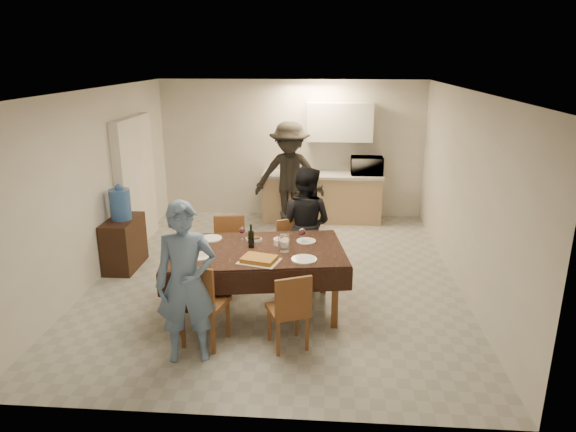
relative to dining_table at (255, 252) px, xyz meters
name	(u,v)px	position (x,y,z in m)	size (l,w,h in m)	color
floor	(277,276)	(0.16, 1.06, -0.78)	(5.00, 6.00, 0.02)	#A5A5A0
ceiling	(276,90)	(0.16, 1.06, 1.82)	(5.00, 6.00, 0.02)	white
wall_back	(292,149)	(0.16, 4.06, 0.52)	(5.00, 0.02, 2.60)	silver
wall_front	(241,281)	(0.16, -1.94, 0.52)	(5.00, 0.02, 2.60)	silver
wall_left	(98,185)	(-2.34, 1.06, 0.52)	(0.02, 6.00, 2.60)	silver
wall_right	(465,192)	(2.66, 1.06, 0.52)	(0.02, 6.00, 2.60)	silver
stub_partition	(136,182)	(-2.26, 2.26, 0.27)	(0.15, 1.40, 2.10)	white
kitchen_base_cabinet	(322,198)	(0.76, 3.74, -0.35)	(2.20, 0.60, 0.86)	tan
kitchen_worktop	(322,175)	(0.76, 3.74, 0.10)	(2.24, 0.64, 0.05)	#BAB9B5
upper_cabinet	(340,122)	(1.06, 3.88, 1.07)	(1.20, 0.34, 0.70)	white
dining_table	(255,252)	(0.00, 0.00, 0.00)	(2.27, 1.53, 0.82)	black
chair_near_left	(202,297)	(-0.45, -0.84, -0.19)	(0.54, 0.55, 0.53)	brown
chair_near_right	(287,304)	(0.45, -0.83, -0.25)	(0.52, 0.54, 0.47)	brown
chair_far_left	(229,248)	(-0.45, 0.66, -0.22)	(0.49, 0.50, 0.50)	brown
chair_far_right	(296,250)	(0.45, 0.66, -0.23)	(0.56, 0.58, 0.49)	brown
console	(124,243)	(-2.12, 1.23, -0.41)	(0.41, 0.81, 0.75)	black
water_jug	(120,204)	(-2.12, 1.23, 0.19)	(0.30, 0.30, 0.44)	#3C6BBD
wine_bottle	(251,236)	(-0.05, 0.05, 0.18)	(0.07, 0.07, 0.29)	black
water_pitcher	(284,243)	(0.35, -0.05, 0.14)	(0.13, 0.13, 0.20)	white
savoury_tart	(259,259)	(0.10, -0.38, 0.07)	(0.44, 0.33, 0.05)	#AD7332
salad_bowl	(281,242)	(0.30, 0.18, 0.07)	(0.19, 0.19, 0.07)	white
mushroom_dish	(254,240)	(-0.05, 0.28, 0.05)	(0.18, 0.18, 0.03)	white
wine_glass_a	(204,247)	(-0.55, -0.25, 0.14)	(0.09, 0.09, 0.20)	white
wine_glass_b	(302,235)	(0.55, 0.25, 0.13)	(0.09, 0.09, 0.19)	white
wine_glass_c	(242,233)	(-0.20, 0.30, 0.13)	(0.08, 0.08, 0.18)	white
plate_near_left	(199,256)	(-0.60, -0.30, 0.05)	(0.27, 0.27, 0.02)	white
plate_near_right	(304,259)	(0.60, -0.30, 0.05)	(0.29, 0.29, 0.02)	white
plate_far_left	(211,238)	(-0.60, 0.30, 0.05)	(0.28, 0.28, 0.02)	white
plate_far_right	(306,241)	(0.60, 0.30, 0.04)	(0.24, 0.24, 0.01)	white
microwave	(367,166)	(1.58, 3.74, 0.29)	(0.59, 0.40, 0.32)	white
person_near	(186,283)	(-0.55, -1.05, 0.06)	(0.62, 0.40, 1.69)	#5D7AA3
person_far	(305,224)	(0.55, 1.05, 0.02)	(0.78, 0.61, 1.61)	black
person_kitchen	(290,176)	(0.18, 3.29, 0.18)	(1.24, 0.71, 1.92)	black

